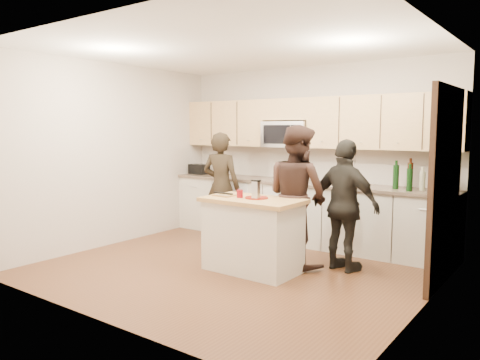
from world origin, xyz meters
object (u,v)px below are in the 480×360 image
Objects in this scene: toaster at (199,169)px; woman_right at (345,206)px; island at (253,234)px; woman_left at (221,187)px; woman_center at (297,196)px.

woman_right reaches higher than toaster.
woman_left is (-1.32, 1.05, 0.39)m from island.
island is 1.73m from woman_left.
woman_left is at bearing 4.49° from woman_right.
woman_left is at bearing -30.96° from toaster.
toaster is 0.20× the size of woman_right.
island is 0.75× the size of woman_right.
woman_center is at bearing 62.07° from island.
woman_left reaches higher than toaster.
woman_center is (1.62, -0.50, 0.05)m from woman_left.
toaster reaches higher than island.
island is at bearing -35.47° from toaster.
island is at bearing 80.64° from woman_center.
woman_center is (0.30, 0.55, 0.44)m from island.
woman_center is at bearing 151.86° from woman_left.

